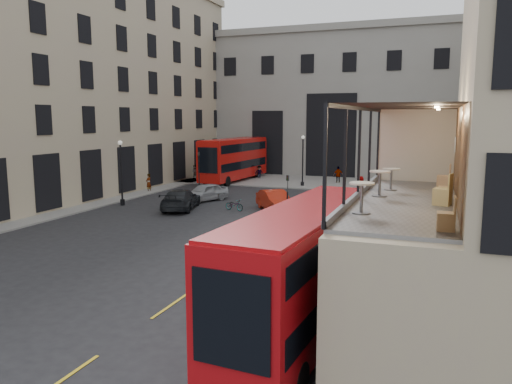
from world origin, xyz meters
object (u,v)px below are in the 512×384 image
(car_a, at_px, (205,192))
(cafe_chair_d, at_px, (444,181))
(cafe_chair_b, at_px, (443,195))
(street_lamp_b, at_px, (303,164))
(cafe_table_near, at_px, (362,193))
(cyclist, at_px, (299,215))
(traffic_light_far, at_px, (199,166))
(cafe_chair_c, at_px, (446,193))
(pedestrian_c, at_px, (338,175))
(cafe_table_mid, at_px, (380,179))
(bus_far, at_px, (234,157))
(street_lamp_a, at_px, (121,176))
(pedestrian_a, at_px, (195,173))
(pedestrian_b, at_px, (259,172))
(pedestrian_e, at_px, (149,183))
(car_b, at_px, (275,201))
(cafe_chair_a, at_px, (446,220))
(bicycle, at_px, (234,205))
(cafe_table_far, at_px, (391,176))
(car_c, at_px, (181,199))
(pedestrian_d, at_px, (361,186))
(bus_near, at_px, (306,264))
(traffic_light_near, at_px, (287,198))

(car_a, relative_size, cafe_chair_d, 4.89)
(cafe_chair_b, bearing_deg, street_lamp_b, 111.46)
(car_a, xyz_separation_m, cafe_table_near, (17.07, -25.00, 4.40))
(cyclist, bearing_deg, traffic_light_far, 55.53)
(cafe_chair_d, bearing_deg, cafe_chair_c, -89.08)
(pedestrian_c, bearing_deg, cyclist, 69.73)
(cafe_table_mid, bearing_deg, bus_far, 119.67)
(traffic_light_far, height_order, cafe_chair_d, cafe_chair_d)
(street_lamp_a, distance_m, pedestrian_a, 17.11)
(car_a, height_order, pedestrian_a, pedestrian_a)
(pedestrian_b, distance_m, pedestrian_e, 14.88)
(car_b, distance_m, cyclist, 6.52)
(car_b, bearing_deg, cyclist, -95.80)
(cafe_chair_a, bearing_deg, pedestrian_b, 115.25)
(cafe_chair_b, bearing_deg, cafe_chair_a, -88.77)
(street_lamp_b, distance_m, car_b, 14.16)
(bus_far, relative_size, cafe_table_near, 14.42)
(street_lamp_a, bearing_deg, car_b, 9.10)
(bus_far, xyz_separation_m, cafe_table_near, (19.93, -38.39, 2.45))
(bicycle, bearing_deg, cafe_table_far, -127.20)
(car_a, relative_size, car_c, 0.80)
(street_lamp_a, height_order, cafe_chair_c, cafe_chair_c)
(bicycle, xyz_separation_m, pedestrian_d, (8.11, 10.83, 0.48))
(cafe_chair_d, bearing_deg, pedestrian_d, 104.56)
(street_lamp_a, bearing_deg, car_c, 0.26)
(car_b, bearing_deg, bus_far, 84.81)
(pedestrian_b, bearing_deg, cafe_chair_c, -97.54)
(bus_near, height_order, pedestrian_c, bus_near)
(traffic_light_near, xyz_separation_m, bus_far, (-13.41, 23.66, 0.28))
(traffic_light_near, bearing_deg, pedestrian_b, 113.35)
(car_b, bearing_deg, bicycle, 158.77)
(car_b, relative_size, cafe_table_near, 5.68)
(car_b, height_order, pedestrian_d, pedestrian_d)
(traffic_light_near, xyz_separation_m, traffic_light_far, (-14.00, 16.00, 0.00))
(street_lamp_a, bearing_deg, cafe_table_far, -34.83)
(pedestrian_b, bearing_deg, pedestrian_e, -151.53)
(bicycle, height_order, cafe_chair_d, cafe_chair_d)
(pedestrian_a, distance_m, cafe_chair_a, 47.46)
(pedestrian_c, relative_size, pedestrian_e, 1.05)
(pedestrian_a, distance_m, pedestrian_c, 16.28)
(cafe_chair_d, bearing_deg, traffic_light_near, 134.23)
(cafe_chair_a, relative_size, cafe_chair_c, 0.96)
(bus_near, height_order, cyclist, bus_near)
(car_b, relative_size, cafe_table_mid, 5.70)
(cafe_table_mid, bearing_deg, cafe_chair_b, -27.82)
(bus_near, bearing_deg, pedestrian_b, 112.11)
(pedestrian_a, distance_m, pedestrian_b, 7.47)
(bus_far, relative_size, bicycle, 7.44)
(traffic_light_near, distance_m, bus_near, 13.51)
(bus_far, bearing_deg, cyclist, -57.55)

